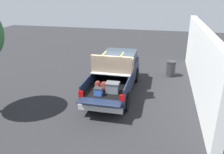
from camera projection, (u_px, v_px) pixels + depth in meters
name	position (u px, v px, depth m)	size (l,w,h in m)	color
ground_plane	(115.00, 92.00, 12.12)	(40.00, 40.00, 0.00)	#262628
pickup_truck	(116.00, 73.00, 12.10)	(6.05, 2.06, 2.23)	#162138
building_facade	(200.00, 61.00, 11.63)	(11.01, 0.36, 3.37)	white
trash_can	(171.00, 69.00, 14.20)	(0.60, 0.60, 0.98)	#2D2D33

